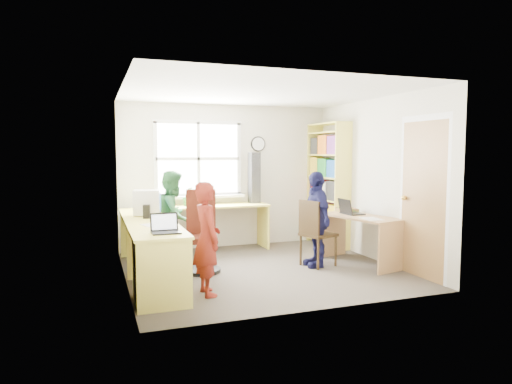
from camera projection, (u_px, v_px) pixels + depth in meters
room at (261, 181)px, 6.25m from camera, size 3.64×3.44×2.44m
l_desk at (169, 248)px, 5.51m from camera, size 2.38×2.95×0.75m
right_desk at (360, 229)px, 6.55m from camera, size 0.81×1.30×0.70m
bookshelf at (328, 188)px, 7.84m from camera, size 0.30×1.02×2.10m
swivel_chair at (201, 236)px, 6.16m from camera, size 0.61×0.61×1.10m
wooden_chair at (315, 231)px, 6.40m from camera, size 0.51×0.51×0.94m
crt_monitor at (147, 202)px, 6.21m from camera, size 0.40×0.37×0.34m
laptop_left at (165, 228)px, 4.87m from camera, size 0.30×0.25×0.21m
laptop_right at (349, 211)px, 6.71m from camera, size 0.28×0.34×0.23m
speaker_a at (147, 212)px, 5.92m from camera, size 0.11×0.11×0.18m
speaker_b at (146, 207)px, 6.46m from camera, size 0.10×0.10×0.17m
cd_tower at (254, 178)px, 7.70m from camera, size 0.19×0.17×0.85m
game_box at (347, 210)px, 6.99m from camera, size 0.30×0.30×0.06m
paper_a at (152, 225)px, 5.36m from camera, size 0.28×0.34×0.00m
paper_b at (371, 219)px, 6.24m from camera, size 0.26×0.34×0.00m
potted_plant at (188, 196)px, 7.29m from camera, size 0.17×0.14×0.30m
person_red at (207, 239)px, 5.12m from camera, size 0.34×0.49×1.28m
person_green at (174, 217)px, 6.64m from camera, size 0.74×0.81×1.34m
person_navy at (316, 219)px, 6.41m from camera, size 0.39×0.81×1.34m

